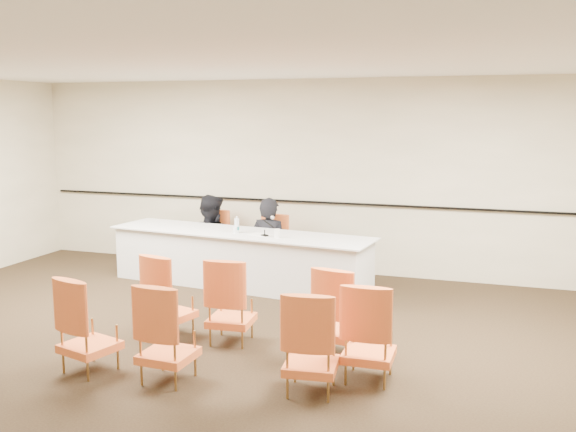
% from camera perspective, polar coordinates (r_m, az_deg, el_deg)
% --- Properties ---
extents(floor, '(10.00, 10.00, 0.00)m').
position_cam_1_polar(floor, '(6.65, -6.22, -12.76)').
color(floor, black).
rests_on(floor, ground).
extents(ceiling, '(10.00, 10.00, 0.00)m').
position_cam_1_polar(ceiling, '(6.20, -6.71, 13.93)').
color(ceiling, white).
rests_on(ceiling, ground).
extents(wall_back, '(10.00, 0.04, 3.00)m').
position_cam_1_polar(wall_back, '(9.99, 3.28, 3.51)').
color(wall_back, '#B9B191').
rests_on(wall_back, ground).
extents(wall_rail, '(9.80, 0.04, 0.03)m').
position_cam_1_polar(wall_rail, '(10.00, 3.20, 1.21)').
color(wall_rail, black).
rests_on(wall_rail, wall_back).
extents(panel_table, '(4.03, 1.37, 0.79)m').
position_cam_1_polar(panel_table, '(9.30, -4.34, -3.81)').
color(panel_table, silver).
rests_on(panel_table, ground).
extents(panelist_main, '(0.63, 0.43, 1.67)m').
position_cam_1_polar(panelist_main, '(9.71, -1.69, -3.23)').
color(panelist_main, black).
rests_on(panelist_main, ground).
extents(panelist_main_chair, '(0.56, 0.56, 0.95)m').
position_cam_1_polar(panelist_main_chair, '(9.70, -1.69, -2.78)').
color(panelist_main_chair, orange).
rests_on(panelist_main_chair, ground).
extents(panelist_second, '(0.94, 0.81, 1.69)m').
position_cam_1_polar(panelist_second, '(10.22, -6.88, -2.80)').
color(panelist_second, black).
rests_on(panelist_second, ground).
extents(panelist_second_chair, '(0.56, 0.56, 0.95)m').
position_cam_1_polar(panelist_second_chair, '(10.20, -6.89, -2.25)').
color(panelist_second_chair, orange).
rests_on(panelist_second_chair, ground).
extents(papers, '(0.36, 0.31, 0.00)m').
position_cam_1_polar(papers, '(8.99, -2.55, -1.67)').
color(papers, white).
rests_on(papers, panel_table).
extents(microphone, '(0.18, 0.22, 0.27)m').
position_cam_1_polar(microphone, '(8.87, -2.09, -0.92)').
color(microphone, black).
rests_on(microphone, panel_table).
extents(water_bottle, '(0.10, 0.10, 0.24)m').
position_cam_1_polar(water_bottle, '(9.13, -4.57, -0.77)').
color(water_bottle, '#17767F').
rests_on(water_bottle, panel_table).
extents(drinking_glass, '(0.07, 0.07, 0.10)m').
position_cam_1_polar(drinking_glass, '(9.13, -4.70, -1.22)').
color(drinking_glass, white).
rests_on(drinking_glass, panel_table).
extents(coffee_cup, '(0.11, 0.11, 0.12)m').
position_cam_1_polar(coffee_cup, '(8.75, -0.97, -1.56)').
color(coffee_cup, white).
rests_on(coffee_cup, panel_table).
extents(aud_chair_front_left, '(0.61, 0.61, 0.95)m').
position_cam_1_polar(aud_chair_front_left, '(7.30, -10.51, -6.93)').
color(aud_chair_front_left, orange).
rests_on(aud_chair_front_left, ground).
extents(aud_chair_front_mid, '(0.54, 0.54, 0.95)m').
position_cam_1_polar(aud_chair_front_mid, '(7.02, -5.09, -7.45)').
color(aud_chair_front_mid, orange).
rests_on(aud_chair_front_mid, ground).
extents(aud_chair_front_right, '(0.59, 0.59, 0.95)m').
position_cam_1_polar(aud_chair_front_right, '(6.64, 4.68, -8.43)').
color(aud_chair_front_right, orange).
rests_on(aud_chair_front_right, ground).
extents(aud_chair_back_left, '(0.62, 0.62, 0.95)m').
position_cam_1_polar(aud_chair_back_left, '(6.52, -17.27, -9.15)').
color(aud_chair_back_left, orange).
rests_on(aud_chair_back_left, ground).
extents(aud_chair_back_mid, '(0.52, 0.52, 0.95)m').
position_cam_1_polar(aud_chair_back_mid, '(6.13, -10.65, -10.08)').
color(aud_chair_back_mid, orange).
rests_on(aud_chair_back_mid, ground).
extents(aud_chair_back_right, '(0.56, 0.56, 0.95)m').
position_cam_1_polar(aud_chair_back_right, '(5.79, 2.08, -11.07)').
color(aud_chair_back_right, orange).
rests_on(aud_chair_back_right, ground).
extents(aud_chair_extra, '(0.51, 0.51, 0.95)m').
position_cam_1_polar(aud_chair_extra, '(6.09, 7.24, -10.13)').
color(aud_chair_extra, orange).
rests_on(aud_chair_extra, ground).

